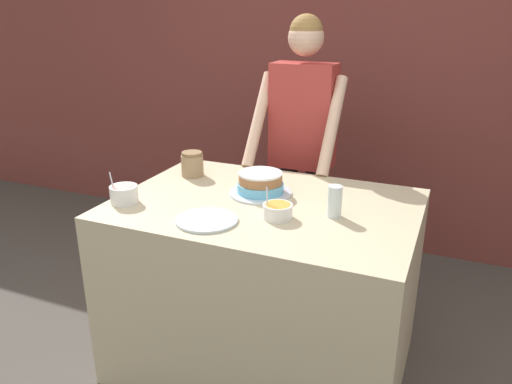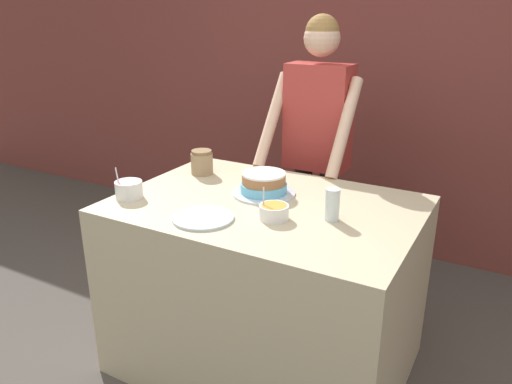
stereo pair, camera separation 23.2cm
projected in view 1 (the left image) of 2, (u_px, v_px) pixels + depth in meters
wall_back at (349, 77)px, 3.67m from camera, size 10.00×0.05×2.60m
counter at (265, 286)px, 2.54m from camera, size 1.42×1.00×0.91m
person_baker at (302, 131)px, 3.07m from camera, size 0.52×0.48×1.75m
cake at (260, 184)px, 2.47m from camera, size 0.32×0.32×0.11m
frosting_bowl_pink at (124, 194)px, 2.36m from camera, size 0.13×0.13×0.15m
frosting_bowl_orange at (278, 210)px, 2.19m from camera, size 0.13×0.13×0.14m
drinking_glass at (335, 201)px, 2.20m from camera, size 0.06×0.06×0.14m
ceramic_plate at (207, 220)px, 2.17m from camera, size 0.27×0.27×0.01m
stoneware_jar at (192, 164)px, 2.74m from camera, size 0.12×0.12×0.14m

